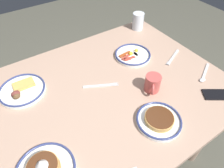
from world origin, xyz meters
TOP-DOWN VIEW (x-y plane):
  - ground_plane at (0.00, 0.00)m, footprint 6.00×6.00m
  - dining_table at (0.00, 0.00)m, footprint 1.30×1.00m
  - plate_near_main at (0.38, -0.23)m, footprint 0.24×0.24m
  - plate_far_companion at (-0.29, -0.15)m, footprint 0.23×0.23m
  - plate_far_side at (-0.09, 0.31)m, footprint 0.21×0.21m
  - coffee_mug at (-0.20, 0.13)m, footprint 0.09×0.10m
  - drinking_glass at (-0.53, -0.40)m, footprint 0.08×0.08m
  - cell_phone at (-0.46, 0.35)m, footprint 0.16×0.14m
  - fork_near at (0.01, -0.04)m, footprint 0.18×0.10m
  - fork_far at (-0.50, 0.00)m, footprint 0.17×0.09m
  - tea_spoon at (-0.52, 0.22)m, footprint 0.17×0.09m

SIDE VIEW (x-z plane):
  - ground_plane at x=0.00m, z-range 0.00..0.00m
  - dining_table at x=0.00m, z-range 0.26..1.01m
  - fork_near at x=0.01m, z-range 0.76..0.76m
  - fork_far at x=-0.50m, z-range 0.76..0.76m
  - cell_phone at x=-0.46m, z-range 0.76..0.77m
  - tea_spoon at x=-0.52m, z-range 0.76..0.77m
  - plate_far_companion at x=-0.29m, z-range 0.75..0.79m
  - plate_near_main at x=0.38m, z-range 0.75..0.80m
  - plate_far_side at x=-0.09m, z-range 0.75..0.80m
  - coffee_mug at x=-0.20m, z-range 0.76..0.85m
  - drinking_glass at x=-0.53m, z-range 0.75..0.87m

